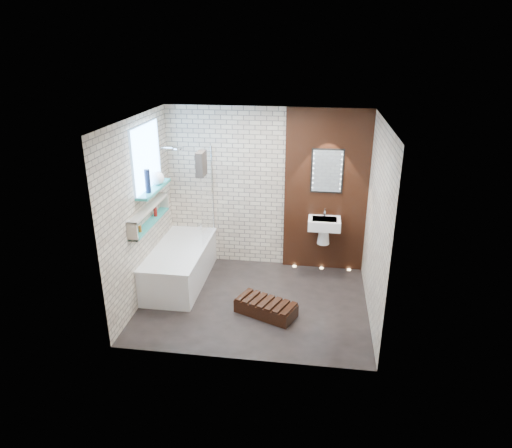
# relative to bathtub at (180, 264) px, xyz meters

# --- Properties ---
(ground) EXTENTS (3.20, 3.20, 0.00)m
(ground) POSITION_rel_bathtub_xyz_m (1.22, -0.45, -0.29)
(ground) COLOR black
(ground) RESTS_ON ground
(room_shell) EXTENTS (3.24, 3.20, 2.60)m
(room_shell) POSITION_rel_bathtub_xyz_m (1.22, -0.45, 1.01)
(room_shell) COLOR tan
(room_shell) RESTS_ON ground
(walnut_panel) EXTENTS (1.30, 0.06, 2.60)m
(walnut_panel) POSITION_rel_bathtub_xyz_m (2.17, 0.82, 1.01)
(walnut_panel) COLOR black
(walnut_panel) RESTS_ON ground
(clerestory_window) EXTENTS (0.18, 1.00, 0.94)m
(clerestory_window) POSITION_rel_bathtub_xyz_m (-0.34, -0.10, 1.61)
(clerestory_window) COLOR #7FADE0
(clerestory_window) RESTS_ON room_shell
(display_niche) EXTENTS (0.14, 1.30, 0.26)m
(display_niche) POSITION_rel_bathtub_xyz_m (-0.31, -0.30, 0.91)
(display_niche) COLOR teal
(display_niche) RESTS_ON room_shell
(bathtub) EXTENTS (0.79, 1.74, 0.70)m
(bathtub) POSITION_rel_bathtub_xyz_m (0.00, 0.00, 0.00)
(bathtub) COLOR white
(bathtub) RESTS_ON ground
(bath_screen) EXTENTS (0.01, 0.78, 1.40)m
(bath_screen) POSITION_rel_bathtub_xyz_m (0.35, 0.44, 0.99)
(bath_screen) COLOR white
(bath_screen) RESTS_ON bathtub
(towel) EXTENTS (0.11, 0.28, 0.36)m
(towel) POSITION_rel_bathtub_xyz_m (0.35, 0.18, 1.56)
(towel) COLOR black
(towel) RESTS_ON bath_screen
(shower_head) EXTENTS (0.18, 0.18, 0.02)m
(shower_head) POSITION_rel_bathtub_xyz_m (-0.08, 0.50, 1.71)
(shower_head) COLOR silver
(shower_head) RESTS_ON room_shell
(washbasin) EXTENTS (0.50, 0.36, 0.58)m
(washbasin) POSITION_rel_bathtub_xyz_m (2.17, 0.62, 0.50)
(washbasin) COLOR white
(washbasin) RESTS_ON walnut_panel
(led_mirror) EXTENTS (0.50, 0.02, 0.70)m
(led_mirror) POSITION_rel_bathtub_xyz_m (2.17, 0.78, 1.36)
(led_mirror) COLOR black
(led_mirror) RESTS_ON walnut_panel
(walnut_step) EXTENTS (0.90, 0.66, 0.18)m
(walnut_step) POSITION_rel_bathtub_xyz_m (1.42, -0.75, -0.20)
(walnut_step) COLOR black
(walnut_step) RESTS_ON ground
(niche_bottles) EXTENTS (0.05, 0.66, 0.13)m
(niche_bottles) POSITION_rel_bathtub_xyz_m (-0.31, -0.26, 0.87)
(niche_bottles) COLOR #974D17
(niche_bottles) RESTS_ON display_niche
(sill_vases) EXTENTS (0.20, 0.57, 0.33)m
(sill_vases) POSITION_rel_bathtub_xyz_m (-0.28, -0.01, 1.36)
(sill_vases) COLOR #141E38
(sill_vases) RESTS_ON clerestory_window
(floor_uplights) EXTENTS (0.96, 0.06, 0.01)m
(floor_uplights) POSITION_rel_bathtub_xyz_m (2.17, 0.75, -0.29)
(floor_uplights) COLOR #FFD899
(floor_uplights) RESTS_ON ground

